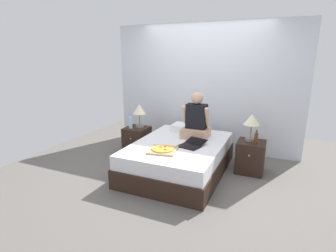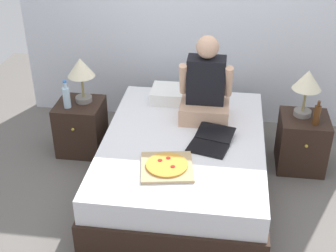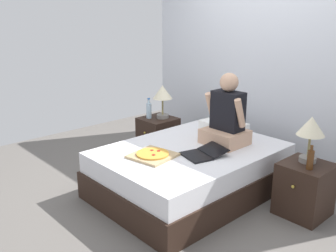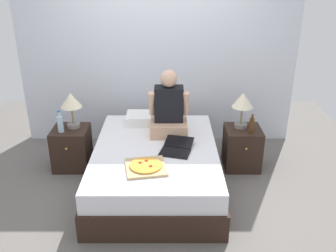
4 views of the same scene
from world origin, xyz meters
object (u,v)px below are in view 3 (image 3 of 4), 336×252
Objects in this scene: lamp_on_right_nightstand at (311,129)px; beer_bottle at (310,159)px; person_seated at (227,118)px; water_bottle at (149,110)px; pizza_box at (153,155)px; lamp_on_left_nightstand at (163,94)px; nightstand_left at (158,136)px; bed at (190,170)px; nightstand_right at (304,189)px; laptop at (202,154)px.

beer_bottle is at bearing -56.31° from lamp_on_right_nightstand.
water_bottle is at bearing -179.42° from person_seated.
lamp_on_left_nightstand is at bearing 134.18° from pizza_box.
water_bottle is 0.61× the size of lamp_on_right_nightstand.
person_seated reaches higher than pizza_box.
nightstand_left is at bearing 48.35° from water_bottle.
lamp_on_right_nightstand is 1.96× the size of beer_bottle.
lamp_on_right_nightstand is 0.29m from beer_bottle.
bed is at bearing -26.66° from lamp_on_left_nightstand.
lamp_on_right_nightstand is (2.13, 0.05, 0.59)m from nightstand_left.
nightstand_right is 0.38m from beer_bottle.
bed is 3.74× the size of nightstand_right.
lamp_on_left_nightstand reaches higher than water_bottle.
person_seated reaches higher than nightstand_right.
lamp_on_right_nightstand is (2.21, 0.14, 0.22)m from water_bottle.
bed is 4.36× the size of lamp_on_right_nightstand.
person_seated is at bearing -3.57° from nightstand_left.
beer_bottle reaches higher than nightstand_left.
person_seated is (-0.90, -0.13, -0.06)m from lamp_on_right_nightstand.
water_bottle is (-0.08, -0.09, 0.37)m from nightstand_left.
water_bottle is at bearing -130.60° from lamp_on_left_nightstand.
lamp_on_left_nightstand reaches higher than beer_bottle.
beer_bottle is at bearing 17.92° from bed.
bed is 7.12× the size of water_bottle.
lamp_on_right_nightstand is 0.93× the size of laptop.
beer_bottle is (0.10, -0.15, -0.23)m from lamp_on_right_nightstand.
bed is 4.08× the size of laptop.
bed is at bearing -156.40° from nightstand_right.
nightstand_left is (-1.08, 0.47, 0.01)m from bed.
person_seated is at bearing 74.79° from pizza_box.
laptop is at bearing -80.23° from person_seated.
person_seated reaches higher than bed.
bed is at bearing -18.22° from water_bottle.
water_bottle reaches higher than bed.
water_bottle is 0.53× the size of nightstand_right.
beer_bottle is (2.23, -0.10, 0.36)m from nightstand_left.
nightstand_left is at bearing -128.62° from lamp_on_left_nightstand.
lamp_on_left_nightstand is 0.28m from water_bottle.
nightstand_left is at bearing 180.00° from nightstand_right.
nightstand_right is at bearing 23.60° from bed.
lamp_on_right_nightstand is 0.97× the size of pizza_box.
lamp_on_left_nightstand is at bearing 180.00° from lamp_on_right_nightstand.
bed is at bearing -153.56° from lamp_on_right_nightstand.
lamp_on_left_nightstand is 1.96× the size of beer_bottle.
person_seated is (1.19, -0.13, -0.06)m from lamp_on_left_nightstand.
nightstand_right is at bearing 4.73° from person_seated.
lamp_on_right_nightstand is (1.05, 0.52, 0.60)m from bed.
laptop reaches higher than nightstand_left.
laptop is 1.04× the size of pizza_box.
water_bottle is 1.32m from person_seated.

